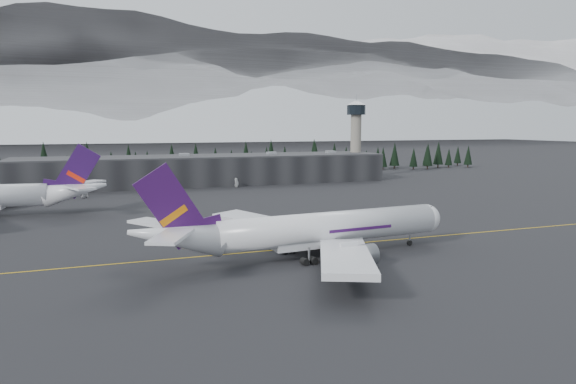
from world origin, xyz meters
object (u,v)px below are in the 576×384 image
object	(u,v)px
control_tower	(356,130)
gse_vehicle_b	(237,186)
terminal	(207,170)
gse_vehicle_a	(85,196)
jet_main	(305,230)

from	to	relation	value
control_tower	gse_vehicle_b	xyz separation A→B (m)	(-66.08, -20.52, -22.72)
terminal	control_tower	xyz separation A→B (m)	(75.00, 3.00, 17.11)
terminal	gse_vehicle_a	bearing A→B (deg)	-148.38
jet_main	control_tower	bearing A→B (deg)	54.42
gse_vehicle_a	gse_vehicle_b	distance (m)	60.53
terminal	control_tower	distance (m)	76.98
terminal	gse_vehicle_a	size ratio (longest dim) A/B	33.90
gse_vehicle_b	jet_main	bearing A→B (deg)	-15.23
gse_vehicle_a	control_tower	bearing A→B (deg)	-6.25
control_tower	gse_vehicle_a	bearing A→B (deg)	-164.86
control_tower	terminal	bearing A→B (deg)	-177.71
gse_vehicle_b	control_tower	bearing A→B (deg)	99.95
gse_vehicle_b	gse_vehicle_a	bearing A→B (deg)	-84.56
terminal	control_tower	bearing A→B (deg)	2.29
terminal	gse_vehicle_b	distance (m)	20.44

